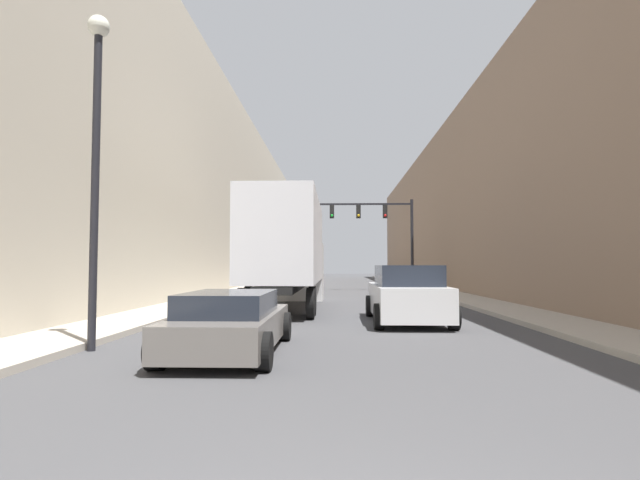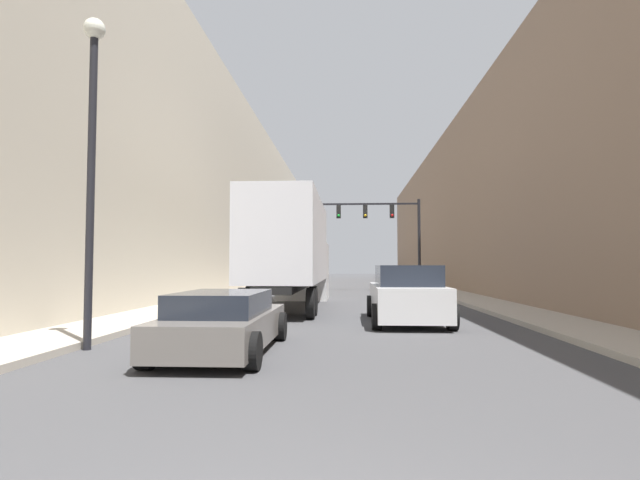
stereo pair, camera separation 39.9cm
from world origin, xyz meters
name	(u,v)px [view 1 (the left image)]	position (x,y,z in m)	size (l,w,h in m)	color
sidewalk_right	(435,291)	(6.22, 30.00, 0.07)	(2.13, 80.00, 0.15)	#B2A899
sidewalk_left	(242,291)	(-6.22, 30.00, 0.07)	(2.13, 80.00, 0.15)	#B2A899
building_right	(497,203)	(10.29, 30.00, 5.73)	(6.00, 80.00, 11.47)	#846B56
building_left	(181,185)	(-10.29, 30.00, 7.02)	(6.00, 80.00, 14.04)	#BCB29E
semi_truck	(290,251)	(-2.01, 18.19, 2.32)	(2.49, 11.86, 4.24)	silver
sedan_car	(231,323)	(-2.15, 7.51, 0.59)	(2.02, 4.60, 1.20)	slate
suv_car	(407,295)	(2.03, 12.87, 0.82)	(2.23, 4.82, 1.72)	silver
traffic_signal_gantry	(382,225)	(2.99, 31.36, 4.44)	(7.28, 0.35, 6.16)	black
street_lamp	(96,134)	(-5.00, 7.67, 4.41)	(0.44, 0.44, 6.89)	black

